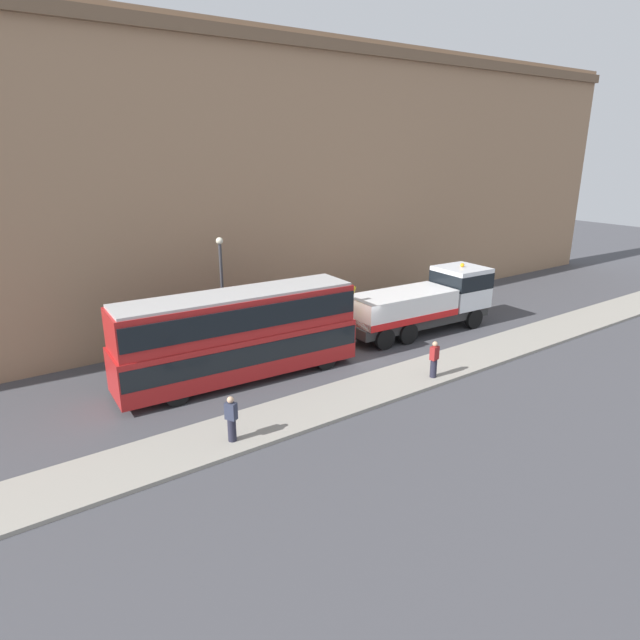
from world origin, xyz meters
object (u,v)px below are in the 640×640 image
object	(u,v)px
recovery_tow_truck	(425,302)
pedestrian_onlooker	(231,419)
double_decker_bus	(239,333)
pedestrian_bystander	(434,360)
street_lamp	(222,284)

from	to	relation	value
recovery_tow_truck	pedestrian_onlooker	size ratio (longest dim) A/B	5.97
double_decker_bus	pedestrian_onlooker	size ratio (longest dim) A/B	6.52
recovery_tow_truck	pedestrian_bystander	size ratio (longest dim) A/B	5.97
double_decker_bus	pedestrian_onlooker	xyz separation A→B (m)	(-2.87, -4.95, -1.25)
recovery_tow_truck	pedestrian_onlooker	world-z (taller)	recovery_tow_truck
recovery_tow_truck	street_lamp	xyz separation A→B (m)	(-10.51, 4.12, 1.71)
double_decker_bus	pedestrian_onlooker	world-z (taller)	double_decker_bus
double_decker_bus	street_lamp	xyz separation A→B (m)	(1.20, 4.09, 1.24)
street_lamp	recovery_tow_truck	bearing A→B (deg)	-21.41
pedestrian_bystander	recovery_tow_truck	bearing A→B (deg)	-52.66
recovery_tow_truck	double_decker_bus	world-z (taller)	double_decker_bus
street_lamp	double_decker_bus	bearing A→B (deg)	-106.33
recovery_tow_truck	double_decker_bus	distance (m)	11.72
recovery_tow_truck	street_lamp	size ratio (longest dim) A/B	1.75
double_decker_bus	pedestrian_bystander	bearing A→B (deg)	-32.91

